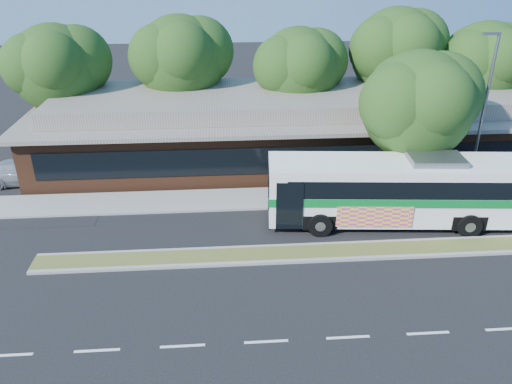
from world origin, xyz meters
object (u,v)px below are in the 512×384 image
at_px(sedan, 25,172).
at_px(transit_bus, 400,186).
at_px(lamp_post, 483,113).
at_px(sidewalk_tree, 424,102).

bearing_deg(sedan, transit_bus, -112.40).
distance_m(lamp_post, sedan, 26.39).
relative_size(transit_bus, sedan, 2.69).
bearing_deg(lamp_post, transit_bus, -151.47).
relative_size(lamp_post, sedan, 1.84).
relative_size(sedan, sidewalk_tree, 0.60).
bearing_deg(sedan, sidewalk_tree, -103.55).
xyz_separation_m(lamp_post, sidewalk_tree, (-3.14, 0.34, 0.55)).
xyz_separation_m(lamp_post, sedan, (-25.79, 3.68, -4.19)).
relative_size(transit_bus, sidewalk_tree, 1.62).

